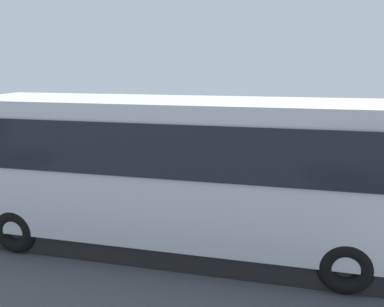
{
  "coord_description": "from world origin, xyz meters",
  "views": [
    {
      "loc": [
        -3.21,
        12.23,
        3.91
      ],
      "look_at": [
        -0.02,
        -0.18,
        1.1
      ],
      "focal_mm": 37.09,
      "sensor_mm": 36.0,
      "label": 1
    }
  ],
  "objects_px": {
    "spectator_centre": "(204,168)",
    "traffic_cone": "(217,162)",
    "parked_motorcycle_silver": "(353,207)",
    "spectator_far_left": "(296,176)",
    "spectator_far_right": "(129,163)",
    "spectator_right": "(167,166)",
    "tour_bus": "(179,175)",
    "stunt_motorcycle": "(153,143)",
    "spectator_left": "(253,173)"
  },
  "relations": [
    {
      "from": "spectator_centre",
      "to": "traffic_cone",
      "type": "height_order",
      "value": "spectator_centre"
    },
    {
      "from": "traffic_cone",
      "to": "parked_motorcycle_silver",
      "type": "bearing_deg",
      "value": 133.95
    },
    {
      "from": "spectator_far_left",
      "to": "spectator_far_right",
      "type": "bearing_deg",
      "value": -1.34
    },
    {
      "from": "spectator_right",
      "to": "parked_motorcycle_silver",
      "type": "relative_size",
      "value": 0.84
    },
    {
      "from": "tour_bus",
      "to": "spectator_centre",
      "type": "relative_size",
      "value": 5.2
    },
    {
      "from": "stunt_motorcycle",
      "to": "parked_motorcycle_silver",
      "type": "bearing_deg",
      "value": 147.76
    },
    {
      "from": "spectator_left",
      "to": "spectator_centre",
      "type": "relative_size",
      "value": 0.95
    },
    {
      "from": "spectator_far_left",
      "to": "parked_motorcycle_silver",
      "type": "distance_m",
      "value": 1.67
    },
    {
      "from": "spectator_left",
      "to": "spectator_right",
      "type": "relative_size",
      "value": 1.01
    },
    {
      "from": "spectator_far_left",
      "to": "spectator_left",
      "type": "xyz_separation_m",
      "value": [
        1.14,
        0.17,
        0.04
      ]
    },
    {
      "from": "tour_bus",
      "to": "spectator_right",
      "type": "bearing_deg",
      "value": -67.66
    },
    {
      "from": "spectator_far_left",
      "to": "parked_motorcycle_silver",
      "type": "bearing_deg",
      "value": 154.66
    },
    {
      "from": "spectator_centre",
      "to": "stunt_motorcycle",
      "type": "relative_size",
      "value": 0.97
    },
    {
      "from": "traffic_cone",
      "to": "spectator_right",
      "type": "bearing_deg",
      "value": 77.77
    },
    {
      "from": "tour_bus",
      "to": "parked_motorcycle_silver",
      "type": "relative_size",
      "value": 4.62
    },
    {
      "from": "stunt_motorcycle",
      "to": "traffic_cone",
      "type": "height_order",
      "value": "stunt_motorcycle"
    },
    {
      "from": "spectator_right",
      "to": "spectator_left",
      "type": "bearing_deg",
      "value": 173.41
    },
    {
      "from": "spectator_right",
      "to": "stunt_motorcycle",
      "type": "xyz_separation_m",
      "value": [
        1.74,
        -3.53,
        -0.06
      ]
    },
    {
      "from": "tour_bus",
      "to": "traffic_cone",
      "type": "distance_m",
      "value": 6.88
    },
    {
      "from": "spectator_left",
      "to": "stunt_motorcycle",
      "type": "xyz_separation_m",
      "value": [
        4.31,
        -3.83,
        -0.07
      ]
    },
    {
      "from": "stunt_motorcycle",
      "to": "spectator_far_right",
      "type": "bearing_deg",
      "value": 98.26
    },
    {
      "from": "traffic_cone",
      "to": "spectator_centre",
      "type": "bearing_deg",
      "value": 95.64
    },
    {
      "from": "spectator_centre",
      "to": "parked_motorcycle_silver",
      "type": "bearing_deg",
      "value": 173.05
    },
    {
      "from": "spectator_left",
      "to": "spectator_far_right",
      "type": "relative_size",
      "value": 1.01
    },
    {
      "from": "spectator_far_left",
      "to": "traffic_cone",
      "type": "distance_m",
      "value": 4.85
    },
    {
      "from": "stunt_motorcycle",
      "to": "traffic_cone",
      "type": "relative_size",
      "value": 2.99
    },
    {
      "from": "spectator_far_right",
      "to": "traffic_cone",
      "type": "relative_size",
      "value": 2.73
    },
    {
      "from": "tour_bus",
      "to": "spectator_right",
      "type": "xyz_separation_m",
      "value": [
        1.25,
        -3.04,
        -0.62
      ]
    },
    {
      "from": "stunt_motorcycle",
      "to": "traffic_cone",
      "type": "xyz_separation_m",
      "value": [
        -2.54,
        -0.16,
        -0.66
      ]
    },
    {
      "from": "spectator_far_left",
      "to": "parked_motorcycle_silver",
      "type": "relative_size",
      "value": 0.82
    },
    {
      "from": "spectator_far_left",
      "to": "parked_motorcycle_silver",
      "type": "height_order",
      "value": "spectator_far_left"
    },
    {
      "from": "spectator_far_left",
      "to": "traffic_cone",
      "type": "relative_size",
      "value": 2.66
    },
    {
      "from": "spectator_far_left",
      "to": "stunt_motorcycle",
      "type": "distance_m",
      "value": 6.57
    },
    {
      "from": "spectator_right",
      "to": "spectator_far_left",
      "type": "bearing_deg",
      "value": 178.0
    },
    {
      "from": "spectator_centre",
      "to": "spectator_far_right",
      "type": "bearing_deg",
      "value": -7.38
    },
    {
      "from": "parked_motorcycle_silver",
      "to": "spectator_far_right",
      "type": "bearing_deg",
      "value": -7.11
    },
    {
      "from": "spectator_right",
      "to": "stunt_motorcycle",
      "type": "relative_size",
      "value": 0.92
    },
    {
      "from": "traffic_cone",
      "to": "stunt_motorcycle",
      "type": "bearing_deg",
      "value": 3.64
    },
    {
      "from": "spectator_far_right",
      "to": "tour_bus",
      "type": "bearing_deg",
      "value": 129.3
    },
    {
      "from": "spectator_centre",
      "to": "traffic_cone",
      "type": "xyz_separation_m",
      "value": [
        0.4,
        -4.02,
        -0.8
      ]
    },
    {
      "from": "tour_bus",
      "to": "parked_motorcycle_silver",
      "type": "xyz_separation_m",
      "value": [
        -3.89,
        -2.23,
        -1.16
      ]
    },
    {
      "from": "traffic_cone",
      "to": "spectator_far_left",
      "type": "bearing_deg",
      "value": 127.25
    },
    {
      "from": "spectator_left",
      "to": "spectator_centre",
      "type": "distance_m",
      "value": 1.37
    },
    {
      "from": "spectator_centre",
      "to": "tour_bus",
      "type": "bearing_deg",
      "value": 91.05
    },
    {
      "from": "tour_bus",
      "to": "traffic_cone",
      "type": "xyz_separation_m",
      "value": [
        0.45,
        -6.73,
        -1.34
      ]
    },
    {
      "from": "parked_motorcycle_silver",
      "to": "traffic_cone",
      "type": "xyz_separation_m",
      "value": [
        4.34,
        -4.5,
        -0.18
      ]
    },
    {
      "from": "tour_bus",
      "to": "spectator_far_left",
      "type": "xyz_separation_m",
      "value": [
        -2.46,
        -2.91,
        -0.65
      ]
    },
    {
      "from": "spectator_centre",
      "to": "stunt_motorcycle",
      "type": "xyz_separation_m",
      "value": [
        2.94,
        -3.86,
        -0.13
      ]
    },
    {
      "from": "tour_bus",
      "to": "spectator_right",
      "type": "height_order",
      "value": "tour_bus"
    },
    {
      "from": "tour_bus",
      "to": "stunt_motorcycle",
      "type": "height_order",
      "value": "tour_bus"
    }
  ]
}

